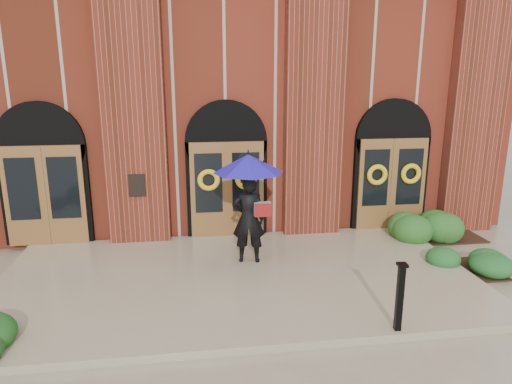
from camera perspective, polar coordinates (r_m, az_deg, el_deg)
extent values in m
plane|color=gray|center=(9.79, -2.17, -11.54)|extent=(90.00, 90.00, 0.00)
cube|color=gray|center=(9.89, -2.27, -10.78)|extent=(10.00, 5.30, 0.15)
cube|color=maroon|center=(17.70, -5.38, 11.76)|extent=(16.00, 12.00, 7.00)
cube|color=black|center=(11.62, -14.67, 0.81)|extent=(0.40, 0.05, 0.55)
cube|color=maroon|center=(11.60, -15.11, 10.03)|extent=(1.50, 0.45, 7.00)
cube|color=maroon|center=(11.94, 7.23, 10.51)|extent=(1.50, 0.45, 7.00)
cube|color=maroon|center=(13.82, 25.82, 9.73)|extent=(1.50, 0.45, 7.00)
cube|color=brown|center=(12.37, -24.87, -0.45)|extent=(1.90, 0.10, 2.50)
cylinder|color=black|center=(12.27, -25.30, 5.37)|extent=(2.10, 0.22, 2.10)
cube|color=brown|center=(11.86, -3.61, 0.29)|extent=(1.90, 0.10, 2.50)
cylinder|color=black|center=(11.76, -3.77, 6.37)|extent=(2.10, 0.22, 2.10)
cube|color=brown|center=(13.00, 16.57, 0.96)|extent=(1.90, 0.10, 2.50)
cylinder|color=black|center=(12.91, 16.71, 6.51)|extent=(2.10, 0.22, 2.10)
torus|color=yellow|center=(11.65, -5.94, 1.50)|extent=(0.57, 0.13, 0.57)
torus|color=yellow|center=(11.72, -1.25, 1.65)|extent=(0.57, 0.13, 0.57)
torus|color=yellow|center=(12.63, 14.91, 2.10)|extent=(0.57, 0.13, 0.57)
torus|color=yellow|center=(13.04, 18.80, 2.18)|extent=(0.57, 0.13, 0.57)
imported|color=black|center=(10.23, -0.95, -3.39)|extent=(0.80, 0.59, 2.01)
cone|color=#2117B4|center=(9.92, -0.98, 3.59)|extent=(1.77, 1.77, 0.40)
cylinder|color=black|center=(9.99, -0.65, 0.55)|extent=(0.02, 0.02, 0.66)
cube|color=#B3B5B8|center=(10.04, 0.83, -2.14)|extent=(0.40, 0.24, 0.30)
cube|color=maroon|center=(9.94, 0.92, -2.31)|extent=(0.38, 0.08, 0.30)
cube|color=black|center=(8.04, 17.51, -12.57)|extent=(0.11, 0.11, 1.14)
cube|color=black|center=(7.80, 17.83, -8.66)|extent=(0.17, 0.17, 0.05)
ellipsoid|color=#25541D|center=(13.13, 19.96, -3.82)|extent=(2.93, 1.17, 0.75)
ellipsoid|color=#1D5121|center=(11.35, 24.61, -7.86)|extent=(1.33, 1.14, 0.47)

